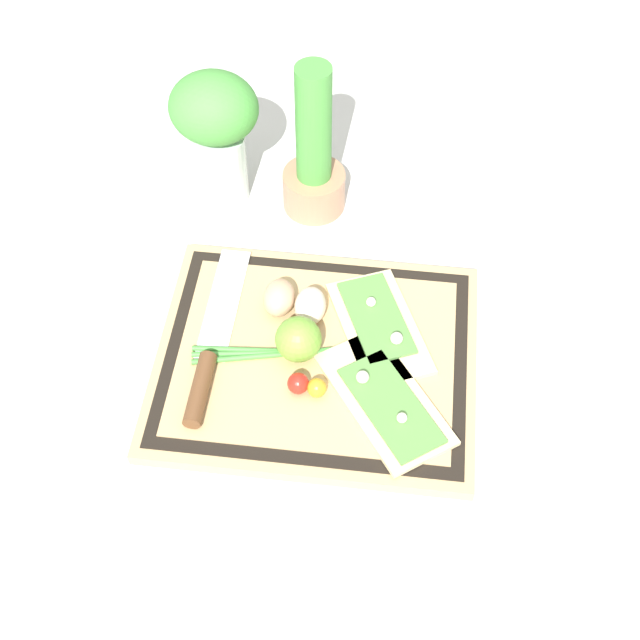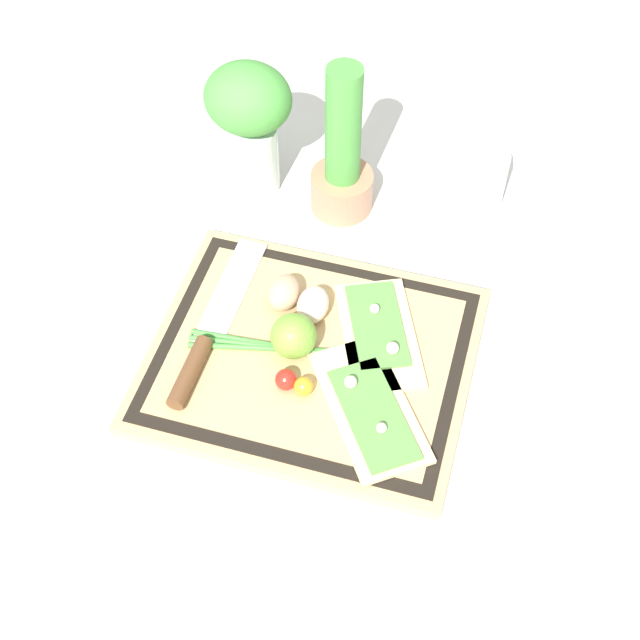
% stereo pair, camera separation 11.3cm
% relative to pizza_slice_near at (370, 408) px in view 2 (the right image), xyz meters
% --- Properties ---
extents(ground_plane, '(6.00, 6.00, 0.00)m').
position_rel_pizza_slice_near_xyz_m(ground_plane, '(-0.09, 0.06, -0.03)').
color(ground_plane, silver).
extents(cutting_board, '(0.40, 0.34, 0.02)m').
position_rel_pizza_slice_near_xyz_m(cutting_board, '(-0.09, 0.06, -0.02)').
color(cutting_board, tan).
rests_on(cutting_board, ground_plane).
extents(pizza_slice_near, '(0.19, 0.21, 0.02)m').
position_rel_pizza_slice_near_xyz_m(pizza_slice_near, '(0.00, 0.00, 0.00)').
color(pizza_slice_near, beige).
rests_on(pizza_slice_near, cutting_board).
extents(pizza_slice_far, '(0.15, 0.20, 0.02)m').
position_rel_pizza_slice_near_xyz_m(pizza_slice_far, '(-0.02, 0.11, 0.00)').
color(pizza_slice_far, beige).
rests_on(pizza_slice_far, cutting_board).
extents(knife, '(0.04, 0.29, 0.02)m').
position_rel_pizza_slice_near_xyz_m(knife, '(-0.22, 0.03, 0.00)').
color(knife, silver).
rests_on(knife, cutting_board).
extents(egg_brown, '(0.04, 0.06, 0.04)m').
position_rel_pizza_slice_near_xyz_m(egg_brown, '(-0.15, 0.13, 0.02)').
color(egg_brown, tan).
rests_on(egg_brown, cutting_board).
extents(egg_pink, '(0.04, 0.06, 0.04)m').
position_rel_pizza_slice_near_xyz_m(egg_pink, '(-0.11, 0.12, 0.02)').
color(egg_pink, beige).
rests_on(egg_pink, cutting_board).
extents(lime, '(0.06, 0.06, 0.06)m').
position_rel_pizza_slice_near_xyz_m(lime, '(-0.11, 0.06, 0.02)').
color(lime, '#70A838').
rests_on(lime, cutting_board).
extents(cherry_tomato_red, '(0.03, 0.03, 0.03)m').
position_rel_pizza_slice_near_xyz_m(cherry_tomato_red, '(-0.11, 0.01, 0.01)').
color(cherry_tomato_red, red).
rests_on(cherry_tomato_red, cutting_board).
extents(cherry_tomato_yellow, '(0.02, 0.02, 0.02)m').
position_rel_pizza_slice_near_xyz_m(cherry_tomato_yellow, '(-0.08, 0.00, 0.01)').
color(cherry_tomato_yellow, gold).
rests_on(cherry_tomato_yellow, cutting_board).
extents(scallion_bunch, '(0.29, 0.07, 0.01)m').
position_rel_pizza_slice_near_xyz_m(scallion_bunch, '(-0.10, 0.06, -0.00)').
color(scallion_bunch, '#47933D').
rests_on(scallion_bunch, cutting_board).
extents(herb_pot, '(0.09, 0.09, 0.24)m').
position_rel_pizza_slice_near_xyz_m(herb_pot, '(-0.13, 0.35, 0.06)').
color(herb_pot, '#AD7A5B').
rests_on(herb_pot, ground_plane).
extents(sauce_jar, '(0.09, 0.09, 0.11)m').
position_rel_pizza_slice_near_xyz_m(sauce_jar, '(0.05, 0.40, 0.02)').
color(sauce_jar, silver).
rests_on(sauce_jar, ground_plane).
extents(herb_glass, '(0.12, 0.11, 0.21)m').
position_rel_pizza_slice_near_xyz_m(herb_glass, '(-0.27, 0.35, 0.10)').
color(herb_glass, silver).
rests_on(herb_glass, ground_plane).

